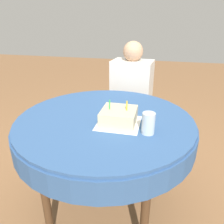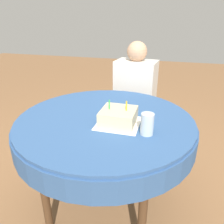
{
  "view_description": "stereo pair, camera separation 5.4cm",
  "coord_description": "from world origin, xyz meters",
  "px_view_note": "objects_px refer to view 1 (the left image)",
  "views": [
    {
      "loc": [
        0.32,
        -1.2,
        1.32
      ],
      "look_at": [
        0.05,
        -0.02,
        0.78
      ],
      "focal_mm": 35.0,
      "sensor_mm": 36.0,
      "label": 1
    },
    {
      "loc": [
        0.38,
        -1.19,
        1.32
      ],
      "look_at": [
        0.05,
        -0.02,
        0.78
      ],
      "focal_mm": 35.0,
      "sensor_mm": 36.0,
      "label": 2
    }
  ],
  "objects_px": {
    "person": "(131,91)",
    "drinking_glass": "(148,123)",
    "chair": "(133,107)",
    "birthday_cake": "(119,116)"
  },
  "relations": [
    {
      "from": "drinking_glass",
      "to": "person",
      "type": "bearing_deg",
      "value": 103.9
    },
    {
      "from": "person",
      "to": "birthday_cake",
      "type": "distance_m",
      "value": 0.83
    },
    {
      "from": "chair",
      "to": "person",
      "type": "xyz_separation_m",
      "value": [
        -0.01,
        -0.08,
        0.2
      ]
    },
    {
      "from": "person",
      "to": "chair",
      "type": "bearing_deg",
      "value": 90.0
    },
    {
      "from": "chair",
      "to": "drinking_glass",
      "type": "distance_m",
      "value": 1.06
    },
    {
      "from": "person",
      "to": "drinking_glass",
      "type": "distance_m",
      "value": 0.94
    },
    {
      "from": "person",
      "to": "drinking_glass",
      "type": "bearing_deg",
      "value": -69.68
    },
    {
      "from": "chair",
      "to": "birthday_cake",
      "type": "xyz_separation_m",
      "value": [
        0.04,
        -0.9,
        0.31
      ]
    },
    {
      "from": "chair",
      "to": "person",
      "type": "bearing_deg",
      "value": -90.0
    },
    {
      "from": "birthday_cake",
      "to": "drinking_glass",
      "type": "relative_size",
      "value": 1.68
    }
  ]
}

